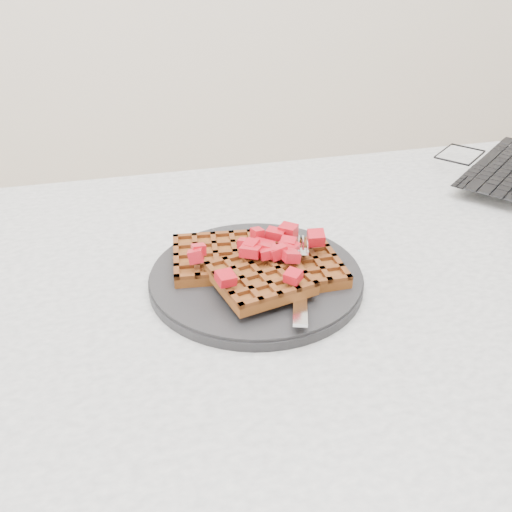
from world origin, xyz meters
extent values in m
cube|color=silver|center=(0.00, 0.00, 0.73)|extent=(1.20, 0.80, 0.03)
cube|color=silver|center=(-0.55, 0.35, 0.36)|extent=(0.06, 0.06, 0.72)
cube|color=silver|center=(0.55, 0.35, 0.36)|extent=(0.06, 0.06, 0.72)
cylinder|color=black|center=(-0.13, 0.01, 0.76)|extent=(0.27, 0.27, 0.02)
imported|color=black|center=(0.37, 0.26, 0.76)|extent=(0.35, 0.34, 0.02)
camera|label=1|loc=(-0.27, -0.58, 1.15)|focal=40.00mm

